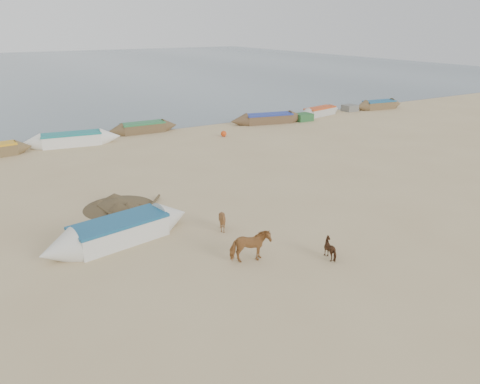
# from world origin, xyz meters

# --- Properties ---
(ground) EXTENTS (140.00, 140.00, 0.00)m
(ground) POSITION_xyz_m (0.00, 0.00, 0.00)
(ground) COLOR tan
(ground) RESTS_ON ground
(sea) EXTENTS (160.00, 160.00, 0.00)m
(sea) POSITION_xyz_m (0.00, 82.00, 0.01)
(sea) COLOR slate
(sea) RESTS_ON ground
(cow_adult) EXTENTS (1.58, 1.04, 1.23)m
(cow_adult) POSITION_xyz_m (-2.08, -0.19, 0.61)
(cow_adult) COLOR #9B6432
(cow_adult) RESTS_ON ground
(calf_front) EXTENTS (1.10, 1.05, 0.95)m
(calf_front) POSITION_xyz_m (-1.67, 2.62, 0.48)
(calf_front) COLOR brown
(calf_front) RESTS_ON ground
(calf_right) EXTENTS (0.81, 0.89, 0.75)m
(calf_right) POSITION_xyz_m (0.66, -1.49, 0.37)
(calf_right) COLOR #4C2C18
(calf_right) RESTS_ON ground
(near_canoe) EXTENTS (6.48, 2.61, 0.93)m
(near_canoe) POSITION_xyz_m (-5.63, 3.86, 0.46)
(near_canoe) COLOR silver
(near_canoe) RESTS_ON ground
(debris_pile) EXTENTS (4.39, 4.39, 0.49)m
(debris_pile) POSITION_xyz_m (-4.57, 7.44, 0.25)
(debris_pile) COLOR brown
(debris_pile) RESTS_ON ground
(waterline_canoes) EXTENTS (55.33, 4.06, 0.94)m
(waterline_canoes) POSITION_xyz_m (0.97, 20.73, 0.43)
(waterline_canoes) COLOR brown
(waterline_canoes) RESTS_ON ground
(beach_clutter) EXTENTS (45.92, 4.95, 0.64)m
(beach_clutter) POSITION_xyz_m (4.71, 19.65, 0.30)
(beach_clutter) COLOR #285B34
(beach_clutter) RESTS_ON ground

